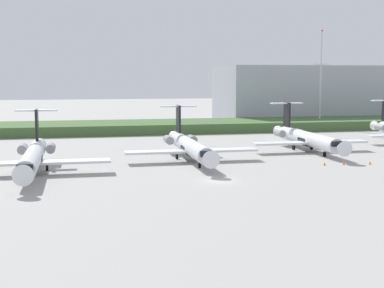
# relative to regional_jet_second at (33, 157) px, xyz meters

# --- Properties ---
(ground_plane) EXTENTS (500.00, 500.00, 0.00)m
(ground_plane) POSITION_rel_regional_jet_second_xyz_m (25.72, 18.36, -2.54)
(ground_plane) COLOR #9E9B96
(grass_berm) EXTENTS (320.00, 20.00, 2.53)m
(grass_berm) POSITION_rel_regional_jet_second_xyz_m (25.72, 58.36, -1.27)
(grass_berm) COLOR #426033
(grass_berm) RESTS_ON ground
(regional_jet_second) EXTENTS (22.81, 31.00, 9.00)m
(regional_jet_second) POSITION_rel_regional_jet_second_xyz_m (0.00, 0.00, 0.00)
(regional_jet_second) COLOR silver
(regional_jet_second) RESTS_ON ground
(regional_jet_third) EXTENTS (22.81, 31.00, 9.00)m
(regional_jet_third) POSITION_rel_regional_jet_second_xyz_m (25.55, 7.60, 0.00)
(regional_jet_third) COLOR silver
(regional_jet_third) RESTS_ON ground
(regional_jet_fourth) EXTENTS (22.81, 31.00, 9.00)m
(regional_jet_fourth) POSITION_rel_regional_jet_second_xyz_m (50.34, 14.62, 0.00)
(regional_jet_fourth) COLOR silver
(regional_jet_fourth) RESTS_ON ground
(antenna_mast) EXTENTS (4.40, 0.50, 27.40)m
(antenna_mast) POSITION_rel_regional_jet_second_xyz_m (74.13, 59.61, 8.76)
(antenna_mast) COLOR #B2B2B7
(antenna_mast) RESTS_ON ground
(distant_hangar) EXTENTS (56.78, 28.47, 17.79)m
(distant_hangar) POSITION_rel_regional_jet_second_xyz_m (80.26, 82.41, 6.36)
(distant_hangar) COLOR #9EA3AD
(distant_hangar) RESTS_ON ground
(safety_cone_front_marker) EXTENTS (0.44, 0.44, 0.55)m
(safety_cone_front_marker) POSITION_rel_regional_jet_second_xyz_m (46.08, -2.33, -2.26)
(safety_cone_front_marker) COLOR orange
(safety_cone_front_marker) RESTS_ON ground
(safety_cone_mid_marker) EXTENTS (0.44, 0.44, 0.55)m
(safety_cone_mid_marker) POSITION_rel_regional_jet_second_xyz_m (49.41, -2.50, -2.26)
(safety_cone_mid_marker) COLOR orange
(safety_cone_mid_marker) RESTS_ON ground
(safety_cone_rear_marker) EXTENTS (0.44, 0.44, 0.55)m
(safety_cone_rear_marker) POSITION_rel_regional_jet_second_xyz_m (53.91, -2.92, -2.26)
(safety_cone_rear_marker) COLOR orange
(safety_cone_rear_marker) RESTS_ON ground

